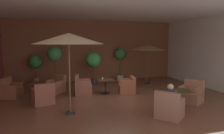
% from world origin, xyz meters
% --- Properties ---
extents(ground_plane, '(10.61, 8.54, 0.02)m').
position_xyz_m(ground_plane, '(0.00, 0.00, -0.01)').
color(ground_plane, brown).
extents(wall_back_brick, '(10.61, 0.08, 3.74)m').
position_xyz_m(wall_back_brick, '(0.00, 4.23, 1.87)').
color(wall_back_brick, brown).
rests_on(wall_back_brick, ground_plane).
extents(wall_right_plain, '(0.08, 8.54, 3.74)m').
position_xyz_m(wall_right_plain, '(5.27, 0.00, 1.87)').
color(wall_right_plain, silver).
rests_on(wall_right_plain, ground_plane).
extents(ceiling_slab, '(10.61, 8.54, 0.06)m').
position_xyz_m(ceiling_slab, '(0.00, 0.00, 3.77)').
color(ceiling_slab, white).
rests_on(ceiling_slab, wall_back_brick).
extents(cafe_table_front_left, '(0.83, 0.83, 0.67)m').
position_xyz_m(cafe_table_front_left, '(-0.25, 0.69, 0.53)').
color(cafe_table_front_left, black).
rests_on(cafe_table_front_left, ground_plane).
extents(armchair_front_left_north, '(0.86, 0.90, 0.90)m').
position_xyz_m(armchair_front_left_north, '(-1.30, 0.85, 0.33)').
color(armchair_front_left_north, '#9B5A44').
rests_on(armchair_front_left_north, ground_plane).
extents(armchair_front_left_east, '(0.86, 0.87, 0.78)m').
position_xyz_m(armchair_front_left_east, '(0.79, 0.50, 0.30)').
color(armchair_front_left_east, '#9F5639').
rests_on(armchair_front_left_east, ground_plane).
extents(cafe_table_front_right, '(0.73, 0.73, 0.67)m').
position_xyz_m(cafe_table_front_right, '(-3.30, 0.82, 0.50)').
color(cafe_table_front_right, black).
rests_on(cafe_table_front_right, ground_plane).
extents(armchair_front_right_north, '(0.91, 0.98, 0.87)m').
position_xyz_m(armchair_front_right_north, '(-4.38, 1.17, 0.31)').
color(armchair_front_right_north, '#93583C').
rests_on(armchair_front_right_north, ground_plane).
extents(armchair_front_right_east, '(0.91, 0.89, 0.85)m').
position_xyz_m(armchair_front_right_east, '(-3.00, -0.27, 0.32)').
color(armchair_front_right_east, '#9A5746').
rests_on(armchair_front_right_east, ground_plane).
extents(armchair_front_right_south, '(1.05, 1.05, 0.84)m').
position_xyz_m(armchair_front_right_south, '(-2.47, 1.60, 0.30)').
color(armchair_front_right_south, '#975F43').
rests_on(armchair_front_right_south, ground_plane).
extents(cafe_table_mid_center, '(0.80, 0.80, 0.67)m').
position_xyz_m(cafe_table_mid_center, '(1.72, -2.30, 0.51)').
color(cafe_table_mid_center, black).
rests_on(cafe_table_mid_center, ground_plane).
extents(armchair_mid_center_north, '(1.05, 1.06, 0.89)m').
position_xyz_m(armchair_mid_center_north, '(2.66, -1.74, 0.33)').
color(armchair_mid_center_north, '#9B664B').
rests_on(armchair_mid_center_north, ground_plane).
extents(armchair_mid_center_east, '(1.08, 1.08, 0.89)m').
position_xyz_m(armchair_mid_center_east, '(0.87, -3.00, 0.33)').
color(armchair_mid_center_east, '#8F5F4A').
rests_on(armchair_mid_center_east, ground_plane).
extents(patio_umbrella_tall_red, '(2.07, 2.07, 2.28)m').
position_xyz_m(patio_umbrella_tall_red, '(2.70, 2.32, 2.10)').
color(patio_umbrella_tall_red, '#2D2D2D').
rests_on(patio_umbrella_tall_red, ground_plane).
extents(patio_umbrella_center_beige, '(2.32, 2.32, 2.70)m').
position_xyz_m(patio_umbrella_center_beige, '(-2.10, -1.70, 2.50)').
color(patio_umbrella_center_beige, '#2D2D2D').
rests_on(patio_umbrella_center_beige, ground_plane).
extents(potted_tree_left_corner, '(0.78, 0.78, 2.18)m').
position_xyz_m(potted_tree_left_corner, '(-2.47, 3.02, 1.60)').
color(potted_tree_left_corner, silver).
rests_on(potted_tree_left_corner, ground_plane).
extents(potted_tree_mid_left, '(0.75, 0.75, 1.71)m').
position_xyz_m(potted_tree_mid_left, '(-3.50, 3.73, 1.23)').
color(potted_tree_mid_left, '#A86143').
rests_on(potted_tree_mid_left, ground_plane).
extents(potted_tree_mid_right, '(0.87, 0.87, 1.85)m').
position_xyz_m(potted_tree_mid_right, '(-0.33, 3.00, 1.31)').
color(potted_tree_mid_right, '#3F3235').
rests_on(potted_tree_mid_right, ground_plane).
extents(potted_tree_right_corner, '(0.73, 0.73, 2.04)m').
position_xyz_m(potted_tree_right_corner, '(1.53, 3.74, 1.48)').
color(potted_tree_right_corner, silver).
rests_on(potted_tree_right_corner, ground_plane).
extents(patron_blue_shirt, '(0.40, 0.41, 0.65)m').
position_xyz_m(patron_blue_shirt, '(0.91, -2.97, 0.74)').
color(patron_blue_shirt, '#39343E').
rests_on(patron_blue_shirt, ground_plane).
extents(iced_drink_cup, '(0.08, 0.08, 0.11)m').
position_xyz_m(iced_drink_cup, '(-0.39, 0.68, 0.73)').
color(iced_drink_cup, white).
rests_on(iced_drink_cup, cafe_table_front_left).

